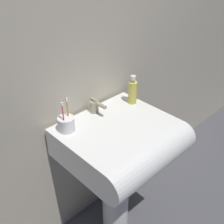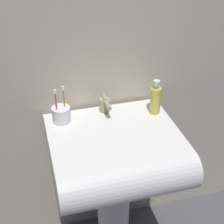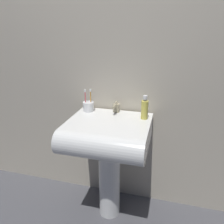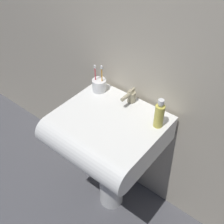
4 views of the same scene
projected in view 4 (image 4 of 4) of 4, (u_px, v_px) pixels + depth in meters
ground_plane at (111, 199)px, 2.16m from camera, size 6.00×6.00×0.00m
wall_back at (143, 44)px, 1.53m from camera, size 5.00×0.05×2.40m
sink_pedestal at (111, 172)px, 1.94m from camera, size 0.17×0.17×0.69m
sink_basin at (104, 134)px, 1.61m from camera, size 0.60×0.56×0.17m
faucet at (131, 96)px, 1.67m from camera, size 0.05×0.12×0.09m
toothbrush_cup at (99, 85)px, 1.76m from camera, size 0.09×0.09×0.19m
soap_bottle at (159, 115)px, 1.49m from camera, size 0.05×0.05×0.18m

